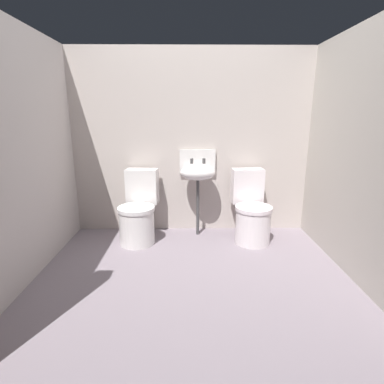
{
  "coord_description": "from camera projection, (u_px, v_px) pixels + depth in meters",
  "views": [
    {
      "loc": [
        -0.04,
        -2.39,
        1.4
      ],
      "look_at": [
        0.0,
        0.3,
        0.7
      ],
      "focal_mm": 28.44,
      "sensor_mm": 36.0,
      "label": 1
    }
  ],
  "objects": [
    {
      "name": "ground_plane",
      "position": [
        192.0,
        282.0,
        2.68
      ],
      "size": [
        3.16,
        2.76,
        0.08
      ],
      "primitive_type": "cube",
      "color": "gray"
    },
    {
      "name": "wall_back",
      "position": [
        191.0,
        143.0,
        3.59
      ],
      "size": [
        3.16,
        0.1,
        2.12
      ],
      "primitive_type": "cube",
      "color": "#BDB0A8",
      "rests_on": "ground"
    },
    {
      "name": "wall_left",
      "position": [
        17.0,
        156.0,
        2.48
      ],
      "size": [
        0.1,
        2.56,
        2.12
      ],
      "primitive_type": "cube",
      "color": "#BBB1AE",
      "rests_on": "ground"
    },
    {
      "name": "wall_right",
      "position": [
        365.0,
        155.0,
        2.52
      ],
      "size": [
        0.1,
        2.56,
        2.12
      ],
      "primitive_type": "cube",
      "color": "#BCB4AA",
      "rests_on": "ground"
    },
    {
      "name": "toilet_left",
      "position": [
        139.0,
        213.0,
        3.38
      ],
      "size": [
        0.44,
        0.63,
        0.78
      ],
      "rotation": [
        0.0,
        0.0,
        3.04
      ],
      "color": "white",
      "rests_on": "ground"
    },
    {
      "name": "toilet_right",
      "position": [
        251.0,
        213.0,
        3.4
      ],
      "size": [
        0.43,
        0.62,
        0.78
      ],
      "rotation": [
        0.0,
        0.0,
        3.22
      ],
      "color": "white",
      "rests_on": "ground"
    },
    {
      "name": "sink",
      "position": [
        198.0,
        172.0,
        3.46
      ],
      "size": [
        0.42,
        0.35,
        0.99
      ],
      "color": "#414041",
      "rests_on": "ground"
    }
  ]
}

